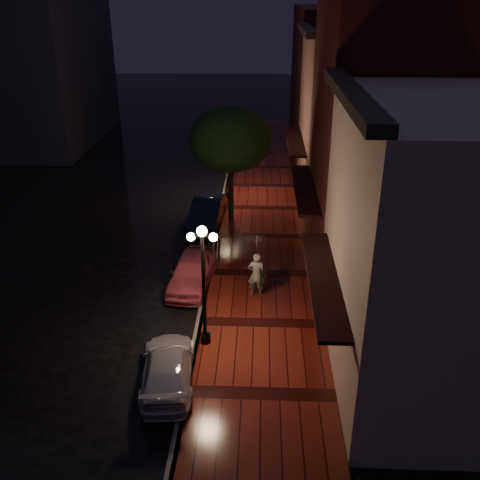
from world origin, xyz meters
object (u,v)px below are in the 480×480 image
at_px(streetlamp_near, 203,279).
at_px(pink_car, 192,271).
at_px(street_tree, 231,141).
at_px(streetlamp_far, 229,156).
at_px(parking_meter, 219,247).
at_px(woman_with_umbrella, 257,257).
at_px(navy_car, 207,212).
at_px(silver_car, 168,368).

bearing_deg(streetlamp_near, pink_car, 103.22).
bearing_deg(street_tree, streetlamp_far, 94.91).
xyz_separation_m(pink_car, parking_meter, (0.96, 1.83, 0.23)).
bearing_deg(pink_car, woman_with_umbrella, -13.68).
bearing_deg(woman_with_umbrella, streetlamp_near, 66.25).
bearing_deg(navy_car, pink_car, -85.00).
bearing_deg(parking_meter, streetlamp_near, -105.92).
bearing_deg(streetlamp_near, street_tree, 88.65).
relative_size(street_tree, woman_with_umbrella, 2.26).
height_order(street_tree, silver_car, street_tree).
distance_m(streetlamp_near, pink_car, 4.58).
xyz_separation_m(streetlamp_far, parking_meter, (0.01, -8.12, -1.70)).
bearing_deg(streetlamp_near, navy_car, 95.26).
bearing_deg(street_tree, navy_car, -150.86).
xyz_separation_m(street_tree, parking_meter, (-0.25, -5.11, -3.35)).
distance_m(streetlamp_near, navy_car, 10.54).
distance_m(woman_with_umbrella, parking_meter, 3.33).
height_order(streetlamp_near, woman_with_umbrella, streetlamp_near).
xyz_separation_m(pink_car, navy_car, (-0.00, 6.27, 0.03)).
bearing_deg(silver_car, streetlamp_near, -121.96).
height_order(streetlamp_far, navy_car, streetlamp_far).
height_order(streetlamp_far, street_tree, street_tree).
height_order(silver_car, parking_meter, parking_meter).
bearing_deg(woman_with_umbrella, parking_meter, -54.01).
height_order(streetlamp_far, parking_meter, streetlamp_far).
bearing_deg(silver_car, pink_car, -96.00).
relative_size(streetlamp_far, pink_car, 1.10).
xyz_separation_m(street_tree, woman_with_umbrella, (1.43, -7.83, -2.40)).
relative_size(pink_car, parking_meter, 3.17).
xyz_separation_m(streetlamp_far, navy_car, (-0.95, -3.68, -1.91)).
bearing_deg(woman_with_umbrella, silver_car, 67.04).
bearing_deg(silver_car, woman_with_umbrella, -123.26).
distance_m(silver_car, parking_meter, 7.89).
height_order(pink_car, parking_meter, parking_meter).
relative_size(streetlamp_near, woman_with_umbrella, 1.68).
xyz_separation_m(streetlamp_near, streetlamp_far, (0.00, 14.00, 0.00)).
bearing_deg(navy_car, silver_car, -85.00).
relative_size(streetlamp_far, woman_with_umbrella, 1.68).
distance_m(streetlamp_near, silver_car, 2.98).
bearing_deg(pink_car, streetlamp_far, 89.34).
distance_m(street_tree, woman_with_umbrella, 8.31).
distance_m(streetlamp_near, streetlamp_far, 14.00).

